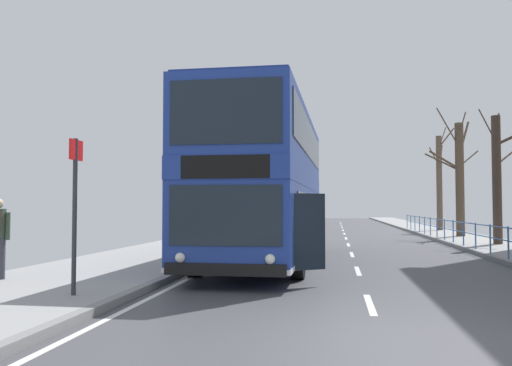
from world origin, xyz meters
name	(u,v)px	position (x,y,z in m)	size (l,w,h in m)	color
ground	(325,337)	(-0.72, 0.00, 0.04)	(15.80, 140.00, 0.20)	#46464B
double_decker_bus_main	(267,184)	(-2.60, 9.14, 2.35)	(3.27, 11.68, 4.48)	navy
pedestrian_railing_far_kerb	(463,229)	(4.45, 15.34, 0.78)	(0.05, 33.25, 0.95)	#386BA8
bus_stop_sign_near	(75,199)	(-5.09, 1.95, 1.82)	(0.08, 0.44, 2.73)	#2D2D33
bare_tree_far_00	(459,177)	(5.87, 22.30, 3.22)	(2.58, 2.23, 6.71)	#4C3D2D
bare_tree_far_01	(497,176)	(6.07, 16.44, 2.92)	(1.51, 1.93, 5.84)	#423328
bare_tree_far_02	(439,181)	(6.21, 29.47, 3.34)	(1.48, 2.45, 6.89)	brown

